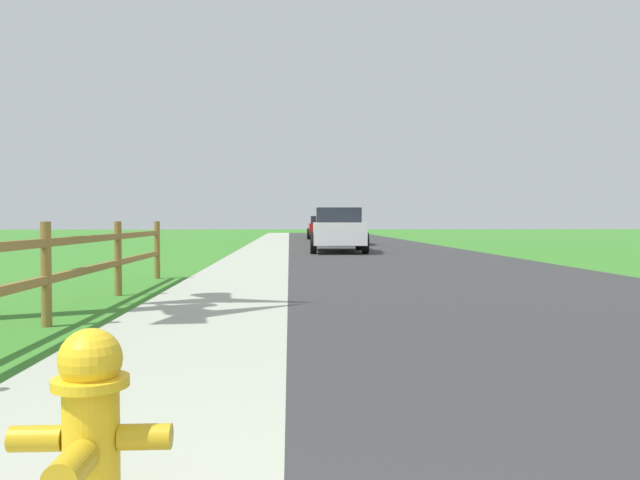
# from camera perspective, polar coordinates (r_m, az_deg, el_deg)

# --- Properties ---
(ground_plane) EXTENTS (120.00, 120.00, 0.00)m
(ground_plane) POSITION_cam_1_polar(r_m,az_deg,el_deg) (25.36, -2.85, -0.85)
(ground_plane) COLOR #3A7F29
(road_asphalt) EXTENTS (7.00, 66.00, 0.01)m
(road_asphalt) POSITION_cam_1_polar(r_m,az_deg,el_deg) (27.57, 4.45, -0.63)
(road_asphalt) COLOR #333333
(road_asphalt) RESTS_ON ground
(curb_concrete) EXTENTS (6.00, 66.00, 0.01)m
(curb_concrete) POSITION_cam_1_polar(r_m,az_deg,el_deg) (27.52, -9.10, -0.65)
(curb_concrete) COLOR #A7AC97
(curb_concrete) RESTS_ON ground
(grass_verge) EXTENTS (5.00, 66.00, 0.00)m
(grass_verge) POSITION_cam_1_polar(r_m,az_deg,el_deg) (27.73, -12.18, -0.65)
(grass_verge) COLOR #3A7F29
(grass_verge) RESTS_ON ground
(fire_hydrant) EXTENTS (0.57, 0.47, 0.75)m
(fire_hydrant) POSITION_cam_1_polar(r_m,az_deg,el_deg) (2.50, -20.13, -15.95)
(fire_hydrant) COLOR yellow
(fire_hydrant) RESTS_ON ground
(rail_fence) EXTENTS (0.11, 11.37, 1.13)m
(rail_fence) POSITION_cam_1_polar(r_m,az_deg,el_deg) (7.31, -23.58, -2.15)
(rail_fence) COLOR olive
(rail_fence) RESTS_ON ground
(parked_suv_white) EXTENTS (2.15, 4.92, 1.62)m
(parked_suv_white) POSITION_cam_1_polar(r_m,az_deg,el_deg) (23.29, 1.61, 0.94)
(parked_suv_white) COLOR white
(parked_suv_white) RESTS_ON ground
(parked_car_beige) EXTENTS (2.02, 4.88, 1.56)m
(parked_car_beige) POSITION_cam_1_polar(r_m,az_deg,el_deg) (30.67, 2.04, 1.10)
(parked_car_beige) COLOR #C6B793
(parked_car_beige) RESTS_ON ground
(parked_car_red) EXTENTS (2.17, 4.57, 1.46)m
(parked_car_red) POSITION_cam_1_polar(r_m,az_deg,el_deg) (40.45, 0.33, 1.17)
(parked_car_red) COLOR maroon
(parked_car_red) RESTS_ON ground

